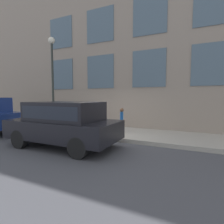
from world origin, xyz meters
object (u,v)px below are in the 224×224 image
at_px(fire_hydrant, 102,124).
at_px(parked_truck_charcoal_near, 64,121).
at_px(person, 122,118).
at_px(street_lamp, 52,72).

distance_m(fire_hydrant, parked_truck_charcoal_near, 2.22).
height_order(person, street_lamp, street_lamp).
xyz_separation_m(person, parked_truck_charcoal_near, (-2.71, 1.27, 0.09)).
bearing_deg(street_lamp, fire_hydrant, -94.61).
bearing_deg(fire_hydrant, parked_truck_charcoal_near, 166.95).
bearing_deg(person, fire_hydrant, 25.96).
distance_m(person, parked_truck_charcoal_near, 2.99).
bearing_deg(street_lamp, parked_truck_charcoal_near, -130.59).
bearing_deg(street_lamp, person, -85.56).
height_order(fire_hydrant, parked_truck_charcoal_near, parked_truck_charcoal_near).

